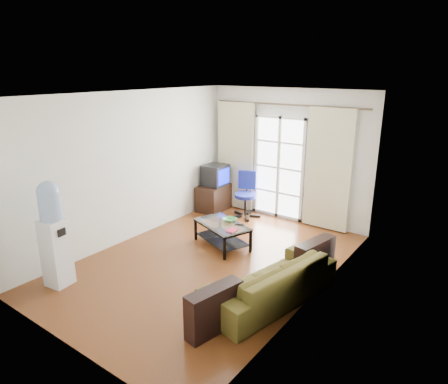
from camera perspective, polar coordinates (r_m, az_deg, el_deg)
The scene contains 20 objects.
floor at distance 6.70m, azimuth -2.03°, elevation -9.92°, with size 5.20×5.20×0.00m, color brown.
ceiling at distance 5.97m, azimuth -2.31°, elevation 13.80°, with size 5.20×5.20×0.00m, color white.
wall_back at distance 8.34m, azimuth 9.00°, elevation 5.20°, with size 3.60×0.02×2.70m, color silver.
wall_front at distance 4.57m, azimuth -22.87°, elevation -6.09°, with size 3.60×0.02×2.70m, color silver.
wall_left at distance 7.42m, azimuth -13.18°, elevation 3.47°, with size 0.02×5.20×2.70m, color silver.
wall_right at distance 5.33m, azimuth 13.25°, elevation -1.92°, with size 0.02×5.20×2.70m, color silver.
french_door at distance 8.42m, azimuth 7.83°, elevation 3.45°, with size 1.16×0.06×2.15m.
curtain_rod at distance 8.10m, azimuth 9.01°, elevation 12.23°, with size 0.04×0.04×3.30m, color #4C3F2D.
curtain_left at distance 8.87m, azimuth 1.68°, elevation 5.13°, with size 0.90×0.07×2.35m, color beige.
curtain_right at distance 7.89m, azimuth 14.68°, elevation 3.04°, with size 0.90×0.07×2.35m, color beige.
radiator at distance 8.20m, azimuth 13.31°, elevation -2.67°, with size 0.64×0.12×0.64m, color gray.
sofa at distance 5.60m, azimuth 6.66°, elevation -12.46°, with size 1.18×2.12×0.59m, color olive.
coffee_table at distance 7.15m, azimuth -0.28°, elevation -5.69°, with size 1.19×0.93×0.42m.
bowl at distance 7.19m, azimuth 0.84°, elevation -4.00°, with size 0.24×0.24×0.06m, color green.
book at distance 6.82m, azimuth 0.58°, elevation -5.37°, with size 0.17×0.22×0.02m, color #B84216.
remote at distance 7.05m, azimuth 2.20°, elevation -4.62°, with size 0.16×0.05×0.02m, color black.
tv_stand at distance 8.97m, azimuth -1.45°, elevation -0.77°, with size 0.52×0.78×0.57m, color black.
crt_tv at distance 8.84m, azimuth -1.37°, elevation 2.46°, with size 0.52×0.50×0.46m.
task_chair at distance 8.57m, azimuth 3.11°, elevation -1.67°, with size 0.88×0.88×0.97m.
water_cooler at distance 6.20m, azimuth -23.17°, elevation -5.29°, with size 0.37×0.36×1.58m.
Camera 1 is at (3.70, -4.67, 3.05)m, focal length 32.00 mm.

